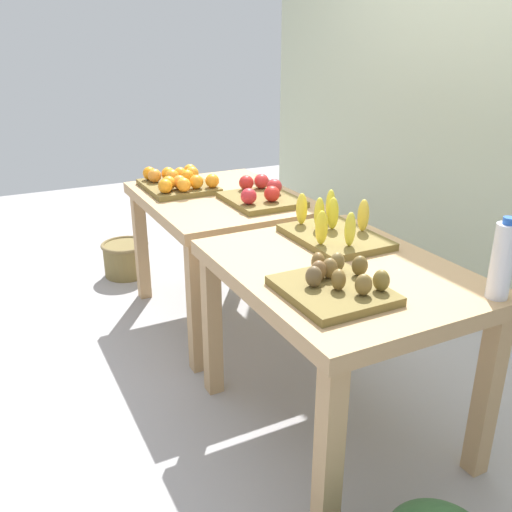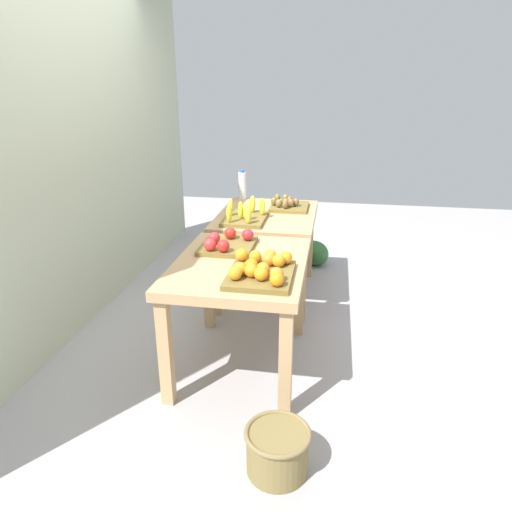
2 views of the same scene
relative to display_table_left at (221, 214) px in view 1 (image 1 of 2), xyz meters
name	(u,v)px [view 1 (image 1 of 2)]	position (x,y,z in m)	size (l,w,h in m)	color
ground_plane	(268,361)	(0.56, 0.00, -0.63)	(8.00, 8.00, 0.00)	#A19D9F
back_wall	(503,44)	(0.56, 1.35, 0.87)	(4.40, 0.12, 3.00)	beige
display_table_left	(221,214)	(0.00, 0.00, 0.00)	(1.04, 0.80, 0.73)	tan
display_table_right	(339,291)	(1.12, 0.00, 0.00)	(1.04, 0.80, 0.73)	tan
orange_bin	(178,182)	(-0.22, -0.16, 0.15)	(0.45, 0.37, 0.11)	brown
apple_bin	(261,195)	(0.22, 0.13, 0.14)	(0.42, 0.34, 0.11)	brown
banana_crate	(333,230)	(0.87, 0.14, 0.15)	(0.44, 0.32, 0.17)	brown
kiwi_bin	(335,284)	(1.31, -0.15, 0.14)	(0.36, 0.33, 0.10)	brown
water_bottle	(502,261)	(1.58, 0.30, 0.24)	(0.07, 0.07, 0.28)	silver
wicker_basket	(126,258)	(-0.86, -0.35, -0.50)	(0.32, 0.32, 0.23)	olive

